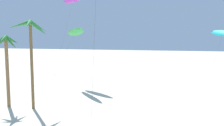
# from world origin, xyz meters

# --- Properties ---
(palm_tree_2) EXTENTS (3.73, 4.05, 9.23)m
(palm_tree_2) POSITION_xyz_m (-15.07, 33.31, 7.31)
(palm_tree_2) COLOR olive
(palm_tree_2) RESTS_ON ground
(palm_tree_3) EXTENTS (4.16, 4.67, 11.08)m
(palm_tree_3) POSITION_xyz_m (-11.48, 33.21, 9.05)
(palm_tree_3) COLOR brown
(palm_tree_3) RESTS_ON ground
(flying_kite_0) EXTENTS (5.35, 6.92, 10.50)m
(flying_kite_0) POSITION_xyz_m (14.97, 56.41, 9.50)
(flying_kite_0) COLOR #19B2B7
(flying_kite_0) RESTS_ON ground
(flying_kite_2) EXTENTS (5.72, 10.23, 10.66)m
(flying_kite_2) POSITION_xyz_m (-10.50, 45.63, 9.69)
(flying_kite_2) COLOR green
(flying_kite_2) RESTS_ON ground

